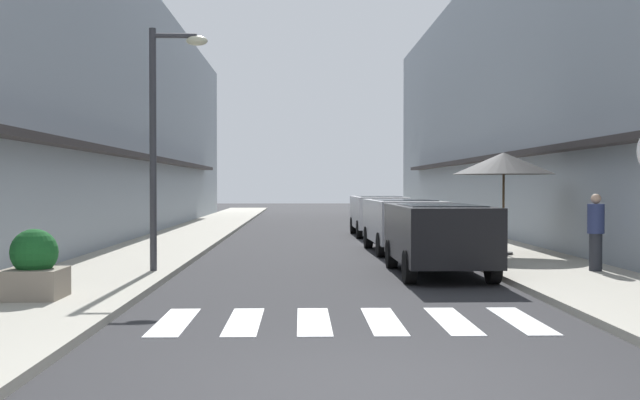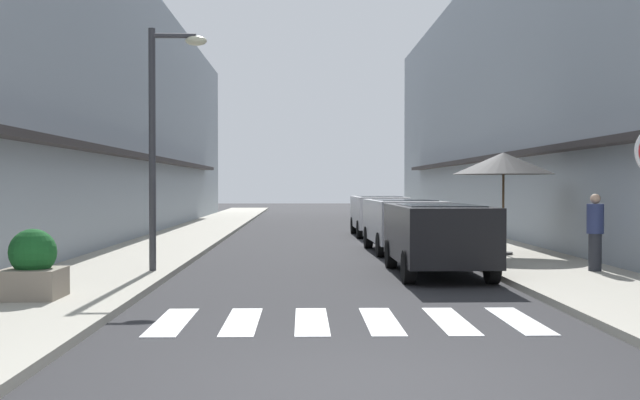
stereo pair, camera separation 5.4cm
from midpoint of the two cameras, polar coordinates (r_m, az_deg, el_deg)
The scene contains 13 objects.
ground_plane at distance 26.72m, azimuth -0.08°, elevation -2.92°, with size 107.21×107.21×0.00m, color #2B2B2D.
sidewalk_left at distance 27.01m, azimuth -10.04°, elevation -2.77°, with size 2.85×68.23×0.12m, color #ADA899.
sidewalk_right at distance 27.22m, azimuth 9.80°, elevation -2.74°, with size 2.85×68.23×0.12m, color #ADA899.
building_row_left at distance 29.31m, azimuth -17.30°, elevation 6.30°, with size 5.50×45.86×9.12m.
building_row_right at distance 29.73m, azimuth 16.78°, elevation 7.20°, with size 5.50×45.86×10.12m.
crosswalk at distance 10.81m, azimuth 1.95°, elevation -8.83°, with size 5.20×2.20×0.01m.
parked_car_near at distance 16.30m, azimuth 8.54°, elevation -2.25°, with size 1.83×4.25×1.47m.
parked_car_mid at distance 21.80m, azimuth 6.00°, elevation -1.41°, with size 1.92×4.44×1.47m.
parked_car_far at distance 28.70m, azimuth 4.20°, elevation -0.81°, with size 1.85×4.27×1.47m.
street_lamp at distance 16.31m, azimuth -11.50°, elevation 5.65°, with size 1.19×0.28×4.94m.
cafe_umbrella at distance 20.21m, azimuth 13.18°, elevation 2.59°, with size 2.55×2.55×2.57m.
planter_corner at distance 12.88m, azimuth -20.25°, elevation -4.62°, with size 0.88×0.88×1.08m.
pedestrian_walking_near at distance 16.87m, azimuth 19.40°, elevation -2.12°, with size 0.34×0.34×1.57m.
Camera 1 is at (-0.66, -7.15, 1.87)m, focal length 43.84 mm.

